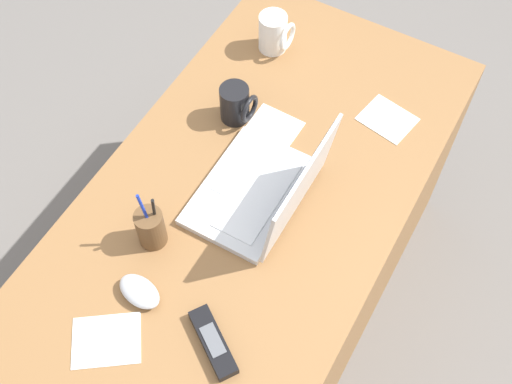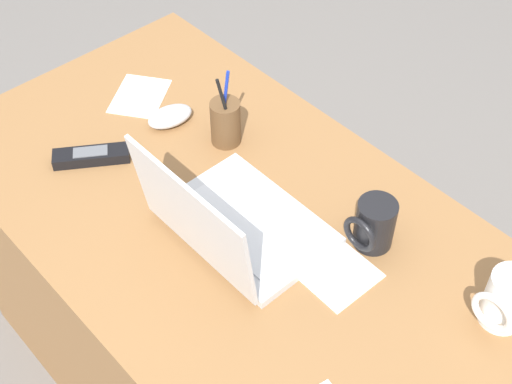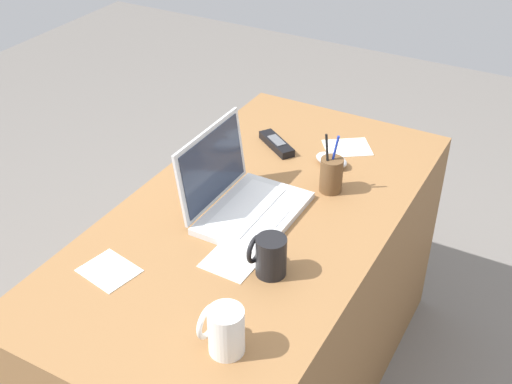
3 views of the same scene
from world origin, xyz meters
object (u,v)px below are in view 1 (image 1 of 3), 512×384
coffee_mug_tall (236,104)px  laptop (267,191)px  computer_mouse (139,291)px  coffee_mug_white (274,33)px  cordless_phone (213,342)px  pen_holder (151,228)px

coffee_mug_tall → laptop: bearing=45.7°
computer_mouse → coffee_mug_white: size_ratio=0.94×
coffee_mug_tall → cordless_phone: 0.60m
coffee_mug_tall → pen_holder: pen_holder is taller
computer_mouse → pen_holder: 0.14m
laptop → pen_holder: bearing=-39.3°
pen_holder → cordless_phone: bearing=59.8°
laptop → computer_mouse: laptop is taller
computer_mouse → pen_holder: pen_holder is taller
coffee_mug_tall → cordless_phone: bearing=25.9°
computer_mouse → coffee_mug_tall: size_ratio=1.01×
coffee_mug_white → cordless_phone: bearing=20.3°
cordless_phone → pen_holder: (-0.14, -0.25, 0.04)m
laptop → pen_holder: laptop is taller
pen_holder → coffee_mug_tall: bearing=-177.8°
cordless_phone → pen_holder: 0.29m
laptop → computer_mouse: size_ratio=3.03×
coffee_mug_tall → cordless_phone: (0.54, 0.26, -0.04)m
coffee_mug_white → laptop: bearing=26.7°
computer_mouse → coffee_mug_white: bearing=-163.0°
cordless_phone → laptop: bearing=-168.4°
laptop → computer_mouse: bearing=-19.7°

